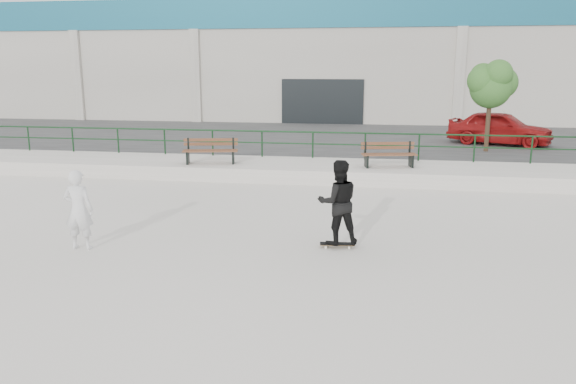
% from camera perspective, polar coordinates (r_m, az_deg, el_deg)
% --- Properties ---
extents(ground, '(120.00, 120.00, 0.00)m').
position_cam_1_polar(ground, '(11.82, -8.72, -7.17)').
color(ground, '#BBB8AB').
rests_on(ground, ground).
extents(ledge, '(30.00, 3.00, 0.50)m').
position_cam_1_polar(ledge, '(20.70, -0.67, 2.30)').
color(ledge, beige).
rests_on(ledge, ground).
extents(parking_strip, '(60.00, 14.00, 0.50)m').
position_cam_1_polar(parking_strip, '(29.01, 2.25, 5.29)').
color(parking_strip, '#343434').
rests_on(parking_strip, ground).
extents(railing, '(28.00, 0.06, 1.03)m').
position_cam_1_polar(railing, '(21.81, -0.08, 5.48)').
color(railing, '#14371A').
rests_on(railing, ledge).
extents(commercial_building, '(44.20, 16.33, 8.00)m').
position_cam_1_polar(commercial_building, '(42.69, 4.69, 13.46)').
color(commercial_building, beige).
rests_on(commercial_building, ground).
extents(bench_left, '(2.05, 0.97, 0.91)m').
position_cam_1_polar(bench_left, '(20.70, -7.87, 4.15)').
color(bench_left, '#55331D').
rests_on(bench_left, ledge).
extents(bench_right, '(1.98, 0.93, 0.88)m').
position_cam_1_polar(bench_right, '(20.08, 10.18, 3.76)').
color(bench_right, '#55331D').
rests_on(bench_right, ledge).
extents(tree, '(2.10, 1.87, 3.74)m').
position_cam_1_polar(tree, '(24.69, 19.99, 10.37)').
color(tree, '#473823').
rests_on(tree, parking_strip).
extents(red_car, '(4.83, 3.43, 1.53)m').
position_cam_1_polar(red_car, '(27.13, 20.72, 6.13)').
color(red_car, maroon).
rests_on(red_car, parking_strip).
extents(skateboard, '(0.80, 0.28, 0.09)m').
position_cam_1_polar(skateboard, '(12.70, 5.03, -5.31)').
color(skateboard, black).
rests_on(skateboard, ground).
extents(standing_skater, '(1.09, 0.95, 1.90)m').
position_cam_1_polar(standing_skater, '(12.43, 5.12, -1.05)').
color(standing_skater, black).
rests_on(standing_skater, skateboard).
extents(seated_skater, '(0.67, 0.46, 1.79)m').
position_cam_1_polar(seated_skater, '(13.16, -20.51, -1.70)').
color(seated_skater, white).
rests_on(seated_skater, ground).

